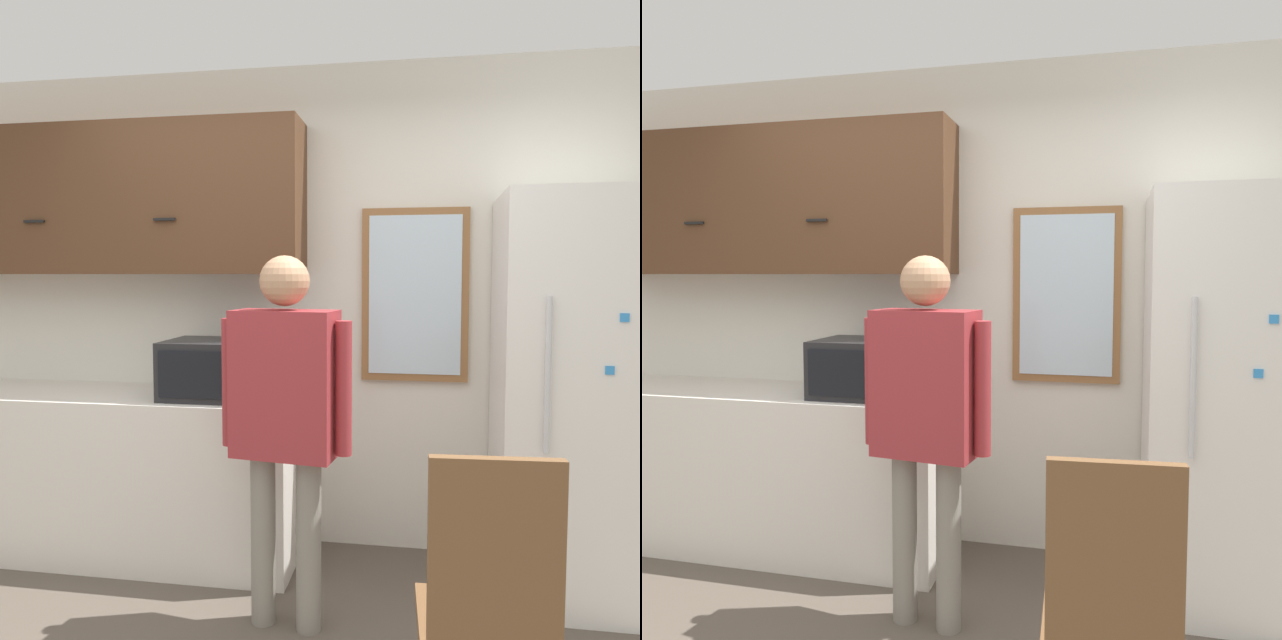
% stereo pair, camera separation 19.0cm
% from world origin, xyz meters
% --- Properties ---
extents(back_wall, '(6.00, 0.06, 2.70)m').
position_xyz_m(back_wall, '(0.00, 1.73, 1.35)').
color(back_wall, silver).
rests_on(back_wall, ground_plane).
extents(counter, '(2.16, 0.62, 0.90)m').
position_xyz_m(counter, '(-1.12, 1.39, 0.45)').
color(counter, silver).
rests_on(counter, ground_plane).
extents(upper_cabinets, '(2.16, 0.35, 0.82)m').
position_xyz_m(upper_cabinets, '(-1.12, 1.54, 1.96)').
color(upper_cabinets, '#51331E').
extents(microwave, '(0.51, 0.43, 0.30)m').
position_xyz_m(microwave, '(-0.47, 1.36, 1.05)').
color(microwave, '#232326').
rests_on(microwave, counter).
extents(person, '(0.59, 0.28, 1.63)m').
position_xyz_m(person, '(0.03, 0.82, 0.99)').
color(person, gray).
rests_on(person, ground_plane).
extents(refrigerator, '(0.75, 0.72, 1.93)m').
position_xyz_m(refrigerator, '(1.34, 1.35, 0.96)').
color(refrigerator, white).
rests_on(refrigerator, ground_plane).
extents(chair, '(0.43, 0.43, 1.03)m').
position_xyz_m(chair, '(0.82, 0.10, 0.55)').
color(chair, brown).
rests_on(chair, ground_plane).
extents(window, '(0.58, 0.05, 0.95)m').
position_xyz_m(window, '(0.56, 1.69, 1.43)').
color(window, olive).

